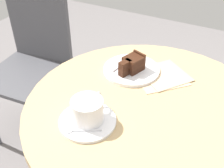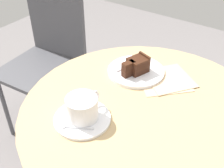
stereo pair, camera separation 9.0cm
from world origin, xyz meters
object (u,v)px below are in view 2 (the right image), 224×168
at_px(coffee_cup, 82,108).
at_px(fork, 135,61).
at_px(saucer, 82,119).
at_px(teaspoon, 72,127).
at_px(napkin, 166,79).
at_px(cafe_chair, 48,51).
at_px(cake_slice, 137,66).
at_px(cake_plate, 136,71).

relative_size(coffee_cup, fork, 0.79).
xyz_separation_m(coffee_cup, fork, (0.34, 0.03, -0.03)).
distance_m(saucer, coffee_cup, 0.04).
distance_m(teaspoon, napkin, 0.39).
relative_size(coffee_cup, teaspoon, 1.40).
distance_m(fork, cafe_chair, 0.64).
distance_m(coffee_cup, fork, 0.35).
relative_size(fork, napkin, 0.65).
bearing_deg(coffee_cup, cafe_chair, 54.62).
xyz_separation_m(coffee_cup, cake_slice, (0.29, -0.01, -0.01)).
relative_size(cake_plate, cafe_chair, 0.24).
relative_size(teaspoon, napkin, 0.37).
height_order(saucer, cafe_chair, cafe_chair).
height_order(cake_slice, cafe_chair, cafe_chair).
bearing_deg(napkin, saucer, 161.02).
bearing_deg(cake_plate, napkin, -78.49).
xyz_separation_m(saucer, fork, (0.35, 0.03, 0.01)).
distance_m(coffee_cup, cafe_chair, 0.81).
distance_m(saucer, teaspoon, 0.05).
xyz_separation_m(saucer, napkin, (0.32, -0.11, -0.00)).
xyz_separation_m(napkin, cafe_chair, (0.13, 0.74, -0.19)).
height_order(teaspoon, cafe_chair, cafe_chair).
bearing_deg(teaspoon, cake_slice, -120.38).
height_order(teaspoon, fork, fork).
bearing_deg(cake_plate, fork, 36.85).
relative_size(coffee_cup, napkin, 0.52).
bearing_deg(saucer, fork, 5.09).
bearing_deg(napkin, teaspoon, 163.59).
height_order(teaspoon, napkin, teaspoon).
xyz_separation_m(fork, napkin, (-0.02, -0.14, -0.01)).
bearing_deg(teaspoon, saucer, -116.96).
bearing_deg(fork, napkin, -88.80).
height_order(napkin, cafe_chair, cafe_chair).
bearing_deg(saucer, cake_slice, -1.93).
distance_m(cake_plate, napkin, 0.11).
distance_m(saucer, cafe_chair, 0.80).
xyz_separation_m(cake_plate, cafe_chair, (0.15, 0.63, -0.20)).
bearing_deg(cafe_chair, teaspoon, -42.79).
distance_m(coffee_cup, cake_slice, 0.29).
xyz_separation_m(coffee_cup, cake_plate, (0.30, -0.00, -0.04)).
height_order(fork, napkin, fork).
height_order(coffee_cup, napkin, coffee_cup).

